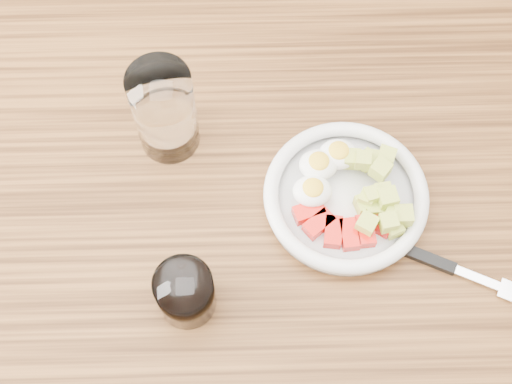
% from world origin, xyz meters
% --- Properties ---
extents(ground, '(4.00, 4.00, 0.00)m').
position_xyz_m(ground, '(0.00, 0.00, 0.00)').
color(ground, brown).
rests_on(ground, ground).
extents(dining_table, '(1.50, 0.90, 0.77)m').
position_xyz_m(dining_table, '(0.00, 0.00, 0.67)').
color(dining_table, brown).
rests_on(dining_table, ground).
extents(bowl, '(0.21, 0.21, 0.05)m').
position_xyz_m(bowl, '(0.10, 0.01, 0.79)').
color(bowl, white).
rests_on(bowl, dining_table).
extents(fork, '(0.20, 0.11, 0.01)m').
position_xyz_m(fork, '(0.21, -0.08, 0.77)').
color(fork, black).
rests_on(fork, dining_table).
extents(water_glass, '(0.08, 0.08, 0.14)m').
position_xyz_m(water_glass, '(-0.12, 0.11, 0.84)').
color(water_glass, white).
rests_on(water_glass, dining_table).
extents(coffee_glass, '(0.07, 0.07, 0.08)m').
position_xyz_m(coffee_glass, '(-0.09, -0.12, 0.81)').
color(coffee_glass, white).
rests_on(coffee_glass, dining_table).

